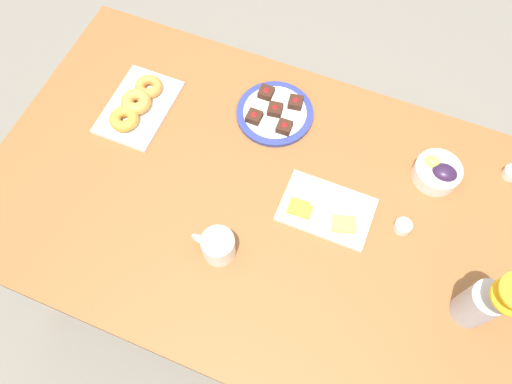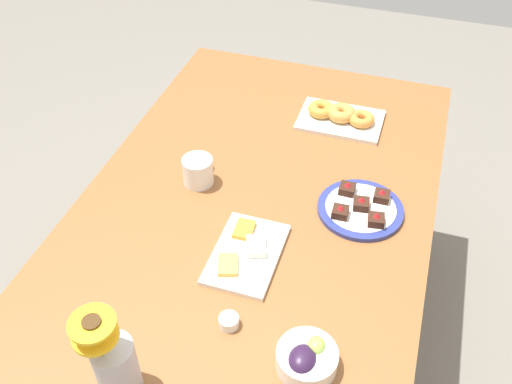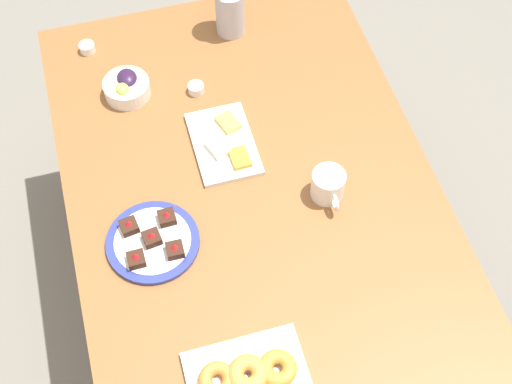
{
  "view_description": "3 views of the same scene",
  "coord_description": "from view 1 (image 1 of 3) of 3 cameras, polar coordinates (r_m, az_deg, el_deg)",
  "views": [
    {
      "loc": [
        -0.24,
        0.57,
        2.06
      ],
      "look_at": [
        0.0,
        0.0,
        0.78
      ],
      "focal_mm": 35.0,
      "sensor_mm": 36.0,
      "label": 1
    },
    {
      "loc": [
        -1.14,
        -0.37,
        1.88
      ],
      "look_at": [
        0.0,
        0.0,
        0.78
      ],
      "focal_mm": 40.0,
      "sensor_mm": 36.0,
      "label": 2
    },
    {
      "loc": [
        0.99,
        -0.28,
        2.37
      ],
      "look_at": [
        0.0,
        0.0,
        0.78
      ],
      "focal_mm": 50.0,
      "sensor_mm": 36.0,
      "label": 3
    }
  ],
  "objects": [
    {
      "name": "ground_plane",
      "position": [
        2.15,
        -0.0,
        -9.13
      ],
      "size": [
        6.0,
        6.0,
        0.0
      ],
      "primitive_type": "plane",
      "color": "slate"
    },
    {
      "name": "dining_table",
      "position": [
        1.53,
        -0.0,
        -2.05
      ],
      "size": [
        1.6,
        1.0,
        0.74
      ],
      "color": "brown",
      "rests_on": "ground_plane"
    },
    {
      "name": "coffee_mug",
      "position": [
        1.36,
        -4.38,
        -6.17
      ],
      "size": [
        0.13,
        0.09,
        0.09
      ],
      "color": "white",
      "rests_on": "dining_table"
    },
    {
      "name": "grape_bowl",
      "position": [
        1.56,
        20.05,
        2.15
      ],
      "size": [
        0.14,
        0.14,
        0.07
      ],
      "color": "white",
      "rests_on": "dining_table"
    },
    {
      "name": "cheese_platter",
      "position": [
        1.44,
        7.95,
        -2.01
      ],
      "size": [
        0.26,
        0.17,
        0.03
      ],
      "color": "white",
      "rests_on": "dining_table"
    },
    {
      "name": "croissant_platter",
      "position": [
        1.64,
        -13.42,
        9.66
      ],
      "size": [
        0.19,
        0.28,
        0.05
      ],
      "color": "white",
      "rests_on": "dining_table"
    },
    {
      "name": "jam_cup_honey",
      "position": [
        1.66,
        27.17,
        1.97
      ],
      "size": [
        0.05,
        0.05,
        0.03
      ],
      "color": "white",
      "rests_on": "dining_table"
    },
    {
      "name": "jam_cup_berry",
      "position": [
        1.46,
        16.45,
        -3.79
      ],
      "size": [
        0.05,
        0.05,
        0.03
      ],
      "color": "white",
      "rests_on": "dining_table"
    },
    {
      "name": "dessert_plate",
      "position": [
        1.6,
        2.17,
        9.06
      ],
      "size": [
        0.24,
        0.24,
        0.05
      ],
      "color": "navy",
      "rests_on": "dining_table"
    },
    {
      "name": "flower_vase",
      "position": [
        1.37,
        24.39,
        -11.53
      ],
      "size": [
        0.11,
        0.1,
        0.27
      ],
      "color": "#B2B2BC",
      "rests_on": "dining_table"
    }
  ]
}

